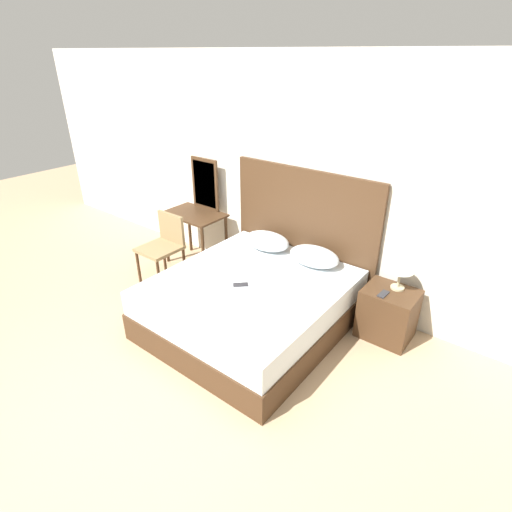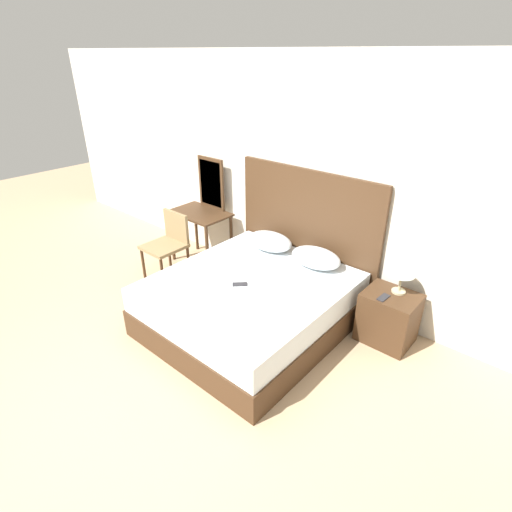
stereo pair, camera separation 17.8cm
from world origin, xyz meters
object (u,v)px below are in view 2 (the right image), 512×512
object	(u,v)px
nightstand	(388,318)
table_lamp	(403,269)
bed	(250,304)
vanity_desk	(200,222)
chair	(169,241)
phone_on_bed	(240,284)
phone_on_nightstand	(383,298)

from	to	relation	value
nightstand	table_lamp	size ratio (longest dim) A/B	1.62
bed	nightstand	bearing A→B (deg)	31.39
table_lamp	vanity_desk	distance (m)	2.74
bed	vanity_desk	bearing A→B (deg)	155.65
bed	chair	world-z (taller)	chair
bed	phone_on_bed	world-z (taller)	phone_on_bed
table_lamp	chair	distance (m)	2.82
phone_on_bed	vanity_desk	world-z (taller)	vanity_desk
phone_on_bed	nightstand	distance (m)	1.54
phone_on_nightstand	nightstand	bearing A→B (deg)	68.27
vanity_desk	chair	bearing A→B (deg)	-88.87
nightstand	table_lamp	world-z (taller)	table_lamp
bed	phone_on_nightstand	distance (m)	1.35
table_lamp	bed	bearing A→B (deg)	-146.23
chair	nightstand	bearing A→B (deg)	12.75
phone_on_bed	table_lamp	xyz separation A→B (m)	(1.26, 0.95, 0.23)
phone_on_bed	phone_on_nightstand	bearing A→B (deg)	32.21
nightstand	phone_on_nightstand	size ratio (longest dim) A/B	3.52
bed	phone_on_nightstand	world-z (taller)	bed
bed	chair	bearing A→B (deg)	175.11
chair	phone_on_bed	bearing A→B (deg)	-9.68
nightstand	phone_on_nightstand	bearing A→B (deg)	-111.73
nightstand	phone_on_bed	bearing A→B (deg)	-145.19
table_lamp	phone_on_nightstand	world-z (taller)	table_lamp
chair	vanity_desk	bearing A→B (deg)	91.13
nightstand	vanity_desk	world-z (taller)	vanity_desk
bed	vanity_desk	xyz separation A→B (m)	(-1.50, 0.68, 0.32)
phone_on_bed	phone_on_nightstand	distance (m)	1.41
nightstand	phone_on_nightstand	xyz separation A→B (m)	(-0.04, -0.11, 0.28)
table_lamp	chair	size ratio (longest dim) A/B	0.39
vanity_desk	chair	world-z (taller)	chair
vanity_desk	nightstand	bearing A→B (deg)	1.26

